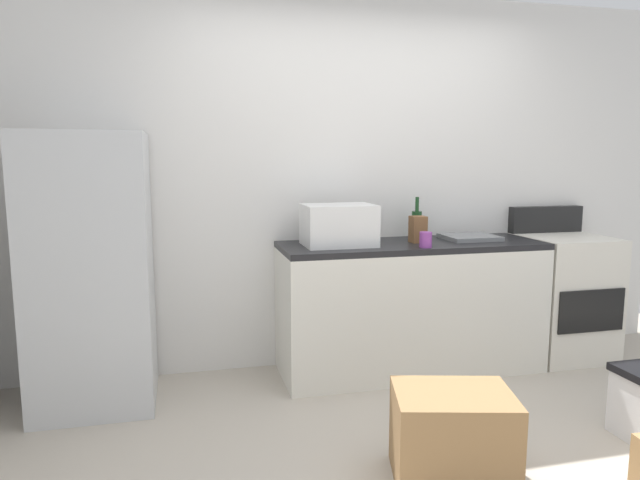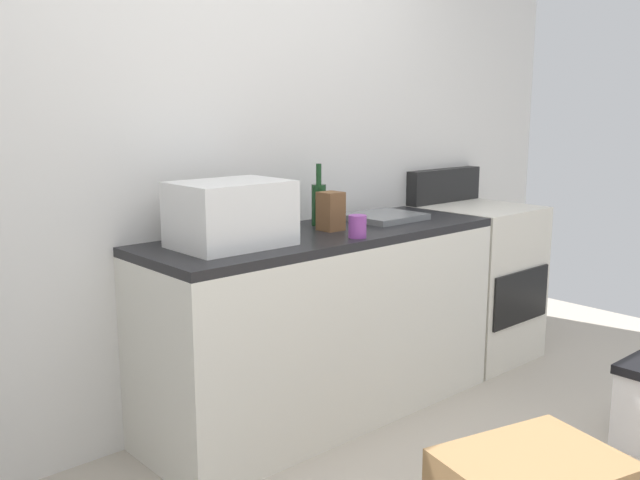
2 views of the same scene
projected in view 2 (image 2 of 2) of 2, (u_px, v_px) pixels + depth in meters
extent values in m
cube|color=silver|center=(225.00, 144.00, 3.23)|extent=(5.00, 0.10, 2.60)
cube|color=silver|center=(324.00, 328.00, 3.33)|extent=(1.80, 0.60, 0.86)
cube|color=black|center=(324.00, 235.00, 3.25)|extent=(1.80, 0.60, 0.04)
cube|color=silver|center=(476.00, 282.00, 4.13)|extent=(0.60, 0.60, 0.90)
cube|color=black|center=(521.00, 297.00, 3.91)|extent=(0.52, 0.02, 0.30)
cube|color=black|center=(444.00, 186.00, 4.21)|extent=(0.60, 0.08, 0.20)
cube|color=white|center=(231.00, 214.00, 2.87)|extent=(0.46, 0.34, 0.27)
cube|color=slate|center=(384.00, 217.00, 3.57)|extent=(0.36, 0.32, 0.03)
cylinder|color=#193F1E|center=(319.00, 205.00, 3.38)|extent=(0.07, 0.07, 0.20)
cylinder|color=#193F1E|center=(319.00, 174.00, 3.36)|extent=(0.03, 0.03, 0.10)
cylinder|color=purple|center=(357.00, 226.00, 3.07)|extent=(0.08, 0.08, 0.10)
cube|color=brown|center=(331.00, 211.00, 3.25)|extent=(0.10, 0.10, 0.18)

